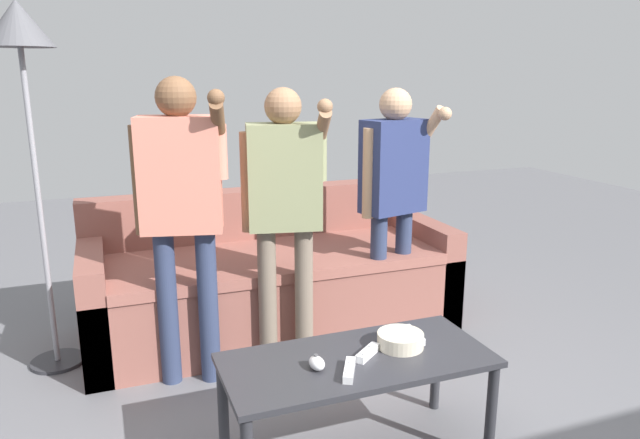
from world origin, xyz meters
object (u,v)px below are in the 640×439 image
(player_right, at_px, (393,185))
(game_remote_wand_spare, at_px, (413,335))
(coffee_table, at_px, (357,370))
(game_remote_wand_near, at_px, (349,370))
(player_left, at_px, (182,198))
(player_center, at_px, (284,198))
(game_remote_wand_far, at_px, (368,353))
(game_remote_nunchuk, at_px, (317,363))
(floor_lamp, at_px, (22,56))
(couch, at_px, (270,280))
(snack_bowl, at_px, (400,340))

(player_right, height_order, game_remote_wand_spare, player_right)
(coffee_table, distance_m, game_remote_wand_near, 0.16)
(player_left, relative_size, player_center, 1.04)
(game_remote_wand_far, distance_m, game_remote_wand_spare, 0.26)
(game_remote_wand_near, bearing_deg, game_remote_wand_far, 39.50)
(player_left, bearing_deg, coffee_table, -58.62)
(coffee_table, distance_m, game_remote_nunchuk, 0.20)
(coffee_table, distance_m, game_remote_wand_far, 0.09)
(floor_lamp, relative_size, game_remote_wand_far, 13.64)
(coffee_table, distance_m, floor_lamp, 2.16)
(floor_lamp, height_order, game_remote_wand_spare, floor_lamp)
(couch, distance_m, game_remote_wand_spare, 1.35)
(game_remote_nunchuk, distance_m, player_center, 1.00)
(game_remote_wand_near, bearing_deg, floor_lamp, 127.96)
(snack_bowl, height_order, game_remote_wand_near, snack_bowl)
(game_remote_wand_near, distance_m, game_remote_wand_far, 0.16)
(game_remote_wand_spare, bearing_deg, game_remote_wand_near, -154.23)
(player_right, relative_size, game_remote_wand_spare, 9.19)
(game_remote_wand_near, distance_m, game_remote_wand_spare, 0.41)
(snack_bowl, bearing_deg, game_remote_wand_spare, 28.90)
(coffee_table, xyz_separation_m, player_center, (-0.03, 0.85, 0.54))
(game_remote_wand_far, xyz_separation_m, game_remote_wand_spare, (0.25, 0.08, -0.00))
(couch, height_order, game_remote_nunchuk, couch)
(player_right, bearing_deg, couch, 148.62)
(game_remote_wand_near, relative_size, game_remote_wand_spare, 1.00)
(floor_lamp, bearing_deg, game_remote_wand_spare, -39.97)
(player_left, bearing_deg, couch, 41.73)
(snack_bowl, xyz_separation_m, floor_lamp, (-1.40, 1.29, 1.14))
(player_center, distance_m, player_right, 0.71)
(game_remote_wand_spare, bearing_deg, floor_lamp, 140.03)
(player_right, distance_m, game_remote_wand_far, 1.27)
(game_remote_nunchuk, height_order, game_remote_wand_spare, game_remote_nunchuk)
(game_remote_nunchuk, distance_m, game_remote_wand_near, 0.13)
(floor_lamp, relative_size, player_left, 1.23)
(coffee_table, height_order, game_remote_wand_far, game_remote_wand_far)
(game_remote_wand_near, xyz_separation_m, game_remote_wand_spare, (0.37, 0.18, 0.00))
(floor_lamp, height_order, game_remote_wand_near, floor_lamp)
(couch, height_order, coffee_table, couch)
(couch, height_order, game_remote_wand_spare, couch)
(game_remote_nunchuk, distance_m, floor_lamp, 2.04)
(snack_bowl, relative_size, player_right, 0.13)
(game_remote_nunchuk, relative_size, player_right, 0.06)
(player_left, xyz_separation_m, player_right, (1.20, 0.12, -0.04))
(player_right, relative_size, game_remote_wand_near, 9.20)
(player_right, height_order, game_remote_wand_near, player_right)
(coffee_table, relative_size, player_left, 0.70)
(couch, relative_size, game_remote_wand_near, 13.69)
(game_remote_wand_far, bearing_deg, player_center, 94.59)
(player_left, bearing_deg, player_center, -3.01)
(coffee_table, relative_size, floor_lamp, 0.57)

